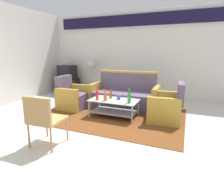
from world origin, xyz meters
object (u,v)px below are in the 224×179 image
at_px(armchair_right, 166,108).
at_px(coffee_table, 114,106).
at_px(bottle_red, 97,95).
at_px(bottle_brown, 111,95).
at_px(bottle_green, 129,98).
at_px(cup, 119,97).
at_px(wicker_chair, 44,117).
at_px(armchair_left, 73,98).
at_px(tv_stand, 68,85).
at_px(pedestal_fan, 92,66).
at_px(couch, 125,96).
at_px(television, 67,72).
at_px(bottle_orange, 105,97).

bearing_deg(armchair_right, coffee_table, 97.19).
distance_m(bottle_red, bottle_brown, 0.36).
bearing_deg(bottle_red, coffee_table, 26.24).
distance_m(bottle_green, cup, 0.37).
bearing_deg(wicker_chair, armchair_left, 109.23).
height_order(armchair_left, bottle_green, armchair_left).
distance_m(armchair_right, bottle_green, 0.85).
distance_m(armchair_left, bottle_red, 1.03).
distance_m(tv_stand, pedestal_fan, 1.26).
bearing_deg(armchair_right, couch, 59.01).
bearing_deg(wicker_chair, pedestal_fan, 103.87).
distance_m(armchair_right, pedestal_fan, 3.21).
bearing_deg(wicker_chair, television, 118.00).
relative_size(bottle_brown, wicker_chair, 0.26).
distance_m(tv_stand, television, 0.50).
distance_m(couch, cup, 0.77).
distance_m(cup, wicker_chair, 1.85).
bearing_deg(tv_stand, bottle_brown, -34.31).
xyz_separation_m(couch, tv_stand, (-2.54, 0.97, -0.06)).
xyz_separation_m(coffee_table, pedestal_fan, (-1.55, 1.83, 0.74)).
height_order(armchair_right, coffee_table, armchair_right).
relative_size(bottle_red, television, 0.45).
xyz_separation_m(armchair_right, pedestal_fan, (-2.68, 1.61, 0.73)).
height_order(couch, tv_stand, couch).
bearing_deg(armchair_left, wicker_chair, 21.49).
bearing_deg(television, couch, 168.24).
relative_size(bottle_brown, tv_stand, 0.28).
relative_size(armchair_right, tv_stand, 1.06).
xyz_separation_m(bottle_orange, cup, (0.24, 0.22, -0.05)).
bearing_deg(pedestal_fan, armchair_left, -80.21).
distance_m(couch, tv_stand, 2.72).
height_order(bottle_brown, pedestal_fan, pedestal_fan).
relative_size(couch, coffee_table, 1.65).
bearing_deg(bottle_brown, couch, 80.35).
bearing_deg(coffee_table, bottle_orange, -132.99).
distance_m(bottle_red, pedestal_fan, 2.38).
relative_size(cup, pedestal_fan, 0.08).
height_order(armchair_left, pedestal_fan, pedestal_fan).
height_order(bottle_green, television, television).
xyz_separation_m(armchair_left, bottle_green, (1.67, -0.35, 0.24)).
relative_size(couch, cup, 18.10).
distance_m(television, wicker_chair, 4.04).
relative_size(armchair_left, pedestal_fan, 0.67).
height_order(couch, armchair_right, couch).
distance_m(armchair_left, armchair_right, 2.40).
height_order(coffee_table, television, television).
height_order(cup, wicker_chair, wicker_chair).
distance_m(bottle_brown, tv_stand, 2.95).
distance_m(armchair_left, cup, 1.38).
distance_m(armchair_right, bottle_orange, 1.36).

